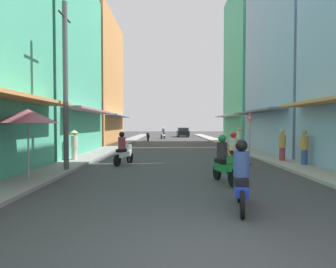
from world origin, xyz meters
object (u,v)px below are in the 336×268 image
object	(u,v)px
pedestrian_crossing	(241,137)
vendor_umbrella	(29,116)
pedestrian_far	(284,146)
motorbike_green	(225,162)
motorbike_white	(125,150)
parked_car	(184,132)
motorbike_blue	(242,178)
motorbike_silver	(164,134)
street_sign_no_entry	(251,128)
motorbike_orange	(234,152)
pedestrian_midway	(76,144)
motorbike_black	(149,137)
pedestrian_foreground	(306,149)
utility_pole	(67,86)

from	to	relation	value
pedestrian_crossing	vendor_umbrella	distance (m)	17.20
pedestrian_far	pedestrian_crossing	bearing A→B (deg)	89.60
motorbike_green	motorbike_white	distance (m)	5.84
parked_car	vendor_umbrella	bearing A→B (deg)	-100.82
motorbike_white	vendor_umbrella	bearing A→B (deg)	-118.71
motorbike_blue	motorbike_green	bearing A→B (deg)	86.16
motorbike_silver	pedestrian_crossing	distance (m)	16.88
pedestrian_crossing	street_sign_no_entry	size ratio (longest dim) A/B	0.64
motorbike_silver	parked_car	distance (m)	7.07
motorbike_orange	pedestrian_far	world-z (taller)	pedestrian_far
vendor_umbrella	street_sign_no_entry	xyz separation A→B (m)	(9.59, 8.60, -0.46)
pedestrian_crossing	pedestrian_far	world-z (taller)	pedestrian_crossing
pedestrian_far	pedestrian_midway	distance (m)	10.49
motorbike_black	motorbike_blue	world-z (taller)	motorbike_blue
motorbike_blue	street_sign_no_entry	bearing A→B (deg)	73.16
motorbike_silver	pedestrian_foreground	bearing A→B (deg)	-75.16
pedestrian_crossing	pedestrian_far	distance (m)	8.74
motorbike_silver	pedestrian_crossing	xyz separation A→B (m)	(6.43, -15.60, 0.25)
motorbike_silver	pedestrian_far	world-z (taller)	pedestrian_far
parked_car	pedestrian_crossing	distance (m)	22.27
motorbike_orange	pedestrian_far	size ratio (longest dim) A/B	1.09
motorbike_orange	utility_pole	world-z (taller)	utility_pole
motorbike_green	motorbike_black	bearing A→B (deg)	99.89
pedestrian_far	pedestrian_foreground	size ratio (longest dim) A/B	1.00
motorbike_white	motorbike_silver	xyz separation A→B (m)	(1.44, 25.00, 0.00)
parked_car	motorbike_white	bearing A→B (deg)	-98.06
parked_car	utility_pole	xyz separation A→B (m)	(-6.39, -33.58, 2.70)
motorbike_green	pedestrian_midway	xyz separation A→B (m)	(-6.60, 5.33, 0.23)
motorbike_silver	pedestrian_foreground	distance (m)	26.59
pedestrian_foreground	street_sign_no_entry	xyz separation A→B (m)	(-1.05, 4.95, 0.89)
motorbike_white	motorbike_silver	world-z (taller)	same
pedestrian_far	street_sign_no_entry	bearing A→B (deg)	99.56
parked_car	motorbike_green	bearing A→B (deg)	-90.82
pedestrian_foreground	vendor_umbrella	distance (m)	11.33
motorbike_green	pedestrian_foreground	size ratio (longest dim) A/B	1.07
pedestrian_far	motorbike_green	bearing A→B (deg)	-127.91
motorbike_orange	pedestrian_midway	bearing A→B (deg)	166.71
motorbike_white	pedestrian_far	bearing A→B (deg)	4.82
pedestrian_far	utility_pole	bearing A→B (deg)	-163.76
motorbike_green	motorbike_silver	bearing A→B (deg)	94.85
motorbike_silver	vendor_umbrella	size ratio (longest dim) A/B	0.73
motorbike_silver	pedestrian_midway	size ratio (longest dim) A/B	1.07
pedestrian_midway	motorbike_blue	bearing A→B (deg)	-52.02
pedestrian_crossing	vendor_umbrella	bearing A→B (deg)	-126.70
motorbike_white	utility_pole	xyz separation A→B (m)	(-1.95, -2.18, 2.74)
pedestrian_midway	vendor_umbrella	bearing A→B (deg)	-86.94
motorbike_orange	parked_car	world-z (taller)	motorbike_orange
pedestrian_far	vendor_umbrella	size ratio (longest dim) A/B	0.69
motorbike_white	vendor_umbrella	size ratio (longest dim) A/B	0.72
pedestrian_far	pedestrian_foreground	world-z (taller)	pedestrian_far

